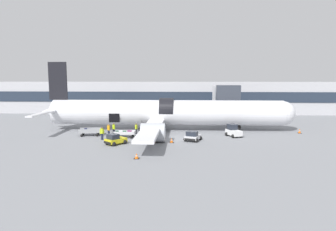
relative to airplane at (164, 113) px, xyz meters
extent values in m
plane|color=gray|center=(2.12, -6.95, -2.86)|extent=(500.00, 500.00, 0.00)
cube|color=#B2B2B7|center=(2.12, 26.22, 0.87)|extent=(94.70, 10.40, 7.46)
cube|color=#232D3D|center=(2.12, 20.96, 1.25)|extent=(92.81, 0.16, 2.39)
cylinder|color=#4C4C51|center=(10.79, 8.06, -0.90)|extent=(0.60, 0.60, 3.92)
cube|color=silver|center=(10.79, 8.06, 2.62)|extent=(3.10, 12.08, 3.10)
cube|color=#333842|center=(10.79, 2.62, 2.62)|extent=(4.03, 1.60, 3.72)
cylinder|color=silver|center=(0.48, 0.00, 0.08)|extent=(37.50, 4.04, 4.04)
sphere|color=silver|center=(19.23, 0.00, 0.08)|extent=(3.83, 3.83, 3.83)
cone|color=silver|center=(-18.27, 0.00, 0.08)|extent=(4.64, 3.71, 3.71)
cylinder|color=black|center=(0.48, -0.04, 0.45)|extent=(2.25, 4.04, 4.04)
cube|color=black|center=(-17.52, 0.00, 5.20)|extent=(3.03, 0.28, 6.20)
cube|color=silver|center=(-17.67, -4.86, 0.49)|extent=(1.01, 9.72, 0.20)
cube|color=silver|center=(-17.67, 4.86, 0.49)|extent=(1.01, 9.72, 0.20)
cube|color=silver|center=(-1.02, -9.28, -1.03)|extent=(2.39, 17.36, 0.40)
cube|color=silver|center=(-1.02, 9.29, -1.03)|extent=(2.39, 17.36, 0.40)
cylinder|color=#B2B7BF|center=(-0.82, -9.31, -1.56)|extent=(3.22, 2.53, 2.53)
cylinder|color=#B2B7BF|center=(-0.82, 9.31, -1.56)|extent=(3.22, 2.53, 2.53)
cube|color=black|center=(-7.77, -2.00, -0.62)|extent=(1.70, 0.12, 1.40)
cylinder|color=#56565B|center=(12.10, 0.00, -1.62)|extent=(0.22, 0.22, 1.39)
sphere|color=black|center=(12.10, 0.00, -2.32)|extent=(1.08, 1.08, 1.08)
cylinder|color=#56565B|center=(-3.27, -2.72, -1.62)|extent=(0.22, 0.22, 1.39)
sphere|color=black|center=(-3.27, -2.72, -2.32)|extent=(1.08, 1.08, 1.08)
cylinder|color=#56565B|center=(-3.27, 2.72, -1.62)|extent=(0.22, 0.22, 1.39)
sphere|color=black|center=(-3.27, 2.72, -2.32)|extent=(1.08, 1.08, 1.08)
cube|color=silver|center=(4.57, -8.13, -2.36)|extent=(2.43, 2.89, 0.52)
cube|color=#232833|center=(4.42, -8.54, -1.79)|extent=(1.72, 1.53, 0.62)
cube|color=black|center=(4.12, -9.33, -2.46)|extent=(1.45, 0.64, 0.26)
sphere|color=black|center=(3.53, -8.64, -2.58)|extent=(0.56, 0.56, 0.56)
sphere|color=black|center=(5.02, -9.20, -2.58)|extent=(0.56, 0.56, 0.56)
sphere|color=black|center=(4.12, -7.07, -2.58)|extent=(0.56, 0.56, 0.56)
sphere|color=black|center=(5.61, -7.63, -2.58)|extent=(0.56, 0.56, 0.56)
cube|color=white|center=(10.65, -4.97, -2.24)|extent=(2.27, 2.94, 0.75)
cube|color=#232833|center=(10.47, -4.55, -1.46)|extent=(1.52, 1.54, 0.81)
cube|color=black|center=(10.12, -3.72, -2.39)|extent=(1.17, 0.59, 0.38)
sphere|color=black|center=(10.89, -3.90, -2.58)|extent=(0.56, 0.56, 0.56)
sphere|color=black|center=(9.71, -4.41, -2.58)|extent=(0.56, 0.56, 0.56)
sphere|color=black|center=(11.59, -5.54, -2.58)|extent=(0.56, 0.56, 0.56)
sphere|color=black|center=(10.40, -6.05, -2.58)|extent=(0.56, 0.56, 0.56)
cube|color=yellow|center=(-5.52, -10.85, -2.35)|extent=(2.87, 2.97, 0.53)
cube|color=#232833|center=(-5.82, -11.19, -1.77)|extent=(1.76, 1.75, 0.63)
cube|color=black|center=(-6.40, -11.87, -2.46)|extent=(1.14, 1.01, 0.27)
sphere|color=black|center=(-6.66, -11.03, -2.58)|extent=(0.56, 0.56, 0.56)
sphere|color=black|center=(-5.54, -12.00, -2.58)|extent=(0.56, 0.56, 0.56)
sphere|color=black|center=(-5.51, -9.70, -2.58)|extent=(0.56, 0.56, 0.56)
sphere|color=black|center=(-4.39, -10.67, -2.58)|extent=(0.56, 0.56, 0.56)
cube|color=silver|center=(-5.24, -6.40, -2.28)|extent=(3.07, 1.68, 0.05)
cube|color=silver|center=(-3.76, -6.36, -2.07)|extent=(0.10, 1.60, 0.38)
cube|color=silver|center=(-5.22, -7.17, -2.07)|extent=(2.97, 0.14, 0.38)
cube|color=silver|center=(-5.26, -5.63, -2.07)|extent=(2.97, 0.14, 0.38)
cube|color=#333338|center=(-3.28, -6.35, -2.53)|extent=(0.90, 0.10, 0.06)
sphere|color=black|center=(-4.16, -7.17, -2.66)|extent=(0.40, 0.40, 0.40)
sphere|color=black|center=(-4.20, -5.57, -2.66)|extent=(0.40, 0.40, 0.40)
sphere|color=black|center=(-6.28, -7.23, -2.66)|extent=(0.40, 0.40, 0.40)
sphere|color=black|center=(-6.33, -5.62, -2.66)|extent=(0.40, 0.40, 0.40)
cube|color=#14472D|center=(-5.31, -6.18, -2.09)|extent=(0.57, 0.29, 0.34)
cube|color=#14472D|center=(-6.32, -6.59, -2.04)|extent=(0.50, 0.31, 0.43)
cube|color=#721951|center=(-4.62, -6.03, -2.07)|extent=(0.59, 0.38, 0.38)
cube|color=#999BA0|center=(-10.72, -5.30, -2.33)|extent=(3.38, 2.18, 0.05)
cube|color=#999BA0|center=(-9.21, -5.01, -2.03)|extent=(0.37, 1.60, 0.54)
cube|color=#999BA0|center=(-10.57, -6.06, -2.03)|extent=(3.02, 0.64, 0.54)
cube|color=#999BA0|center=(-10.86, -4.54, -2.03)|extent=(3.02, 0.64, 0.54)
cube|color=#333338|center=(-8.74, -4.92, -2.55)|extent=(0.90, 0.25, 0.06)
sphere|color=black|center=(-9.49, -5.88, -2.66)|extent=(0.40, 0.40, 0.40)
sphere|color=black|center=(-9.79, -4.30, -2.66)|extent=(0.40, 0.40, 0.40)
sphere|color=black|center=(-11.64, -6.30, -2.66)|extent=(0.40, 0.40, 0.40)
sphere|color=black|center=(-11.95, -4.72, -2.66)|extent=(0.40, 0.40, 0.40)
cube|color=#1E2347|center=(-9.76, -5.32, -2.13)|extent=(0.39, 0.17, 0.33)
cube|color=#1E2347|center=(-11.85, -5.59, -2.09)|extent=(0.42, 0.26, 0.42)
cube|color=#1E2347|center=(-11.35, -5.25, -2.02)|extent=(0.37, 0.22, 0.56)
cylinder|color=#1E2338|center=(-1.25, -4.92, -2.43)|extent=(0.31, 0.31, 0.85)
cylinder|color=orange|center=(-1.25, -4.92, -1.67)|extent=(0.40, 0.40, 0.67)
sphere|color=brown|center=(-1.25, -4.92, -1.21)|extent=(0.24, 0.24, 0.24)
cylinder|color=orange|center=(-1.49, -4.92, -1.74)|extent=(0.13, 0.13, 0.62)
cylinder|color=orange|center=(-1.01, -4.92, -1.74)|extent=(0.13, 0.13, 0.62)
cylinder|color=#1E2338|center=(-7.86, -5.39, -2.42)|extent=(0.45, 0.45, 0.88)
cylinder|color=orange|center=(-7.86, -5.39, -1.63)|extent=(0.57, 0.57, 0.69)
sphere|color=#9E7556|center=(-7.86, -5.39, -1.17)|extent=(0.24, 0.24, 0.24)
cylinder|color=orange|center=(-7.72, -5.59, -1.71)|extent=(0.18, 0.18, 0.63)
cylinder|color=orange|center=(-8.00, -5.19, -1.71)|extent=(0.18, 0.18, 0.63)
cylinder|color=#1E2338|center=(-7.34, -4.26, -2.43)|extent=(0.43, 0.43, 0.85)
cylinder|color=#B7E019|center=(-7.34, -4.26, -1.68)|extent=(0.55, 0.55, 0.67)
sphere|color=brown|center=(-7.34, -4.26, -1.23)|extent=(0.23, 0.23, 0.23)
cylinder|color=#B7E019|center=(-7.47, -4.06, -1.75)|extent=(0.17, 0.17, 0.61)
cylinder|color=#B7E019|center=(-7.22, -4.46, -1.75)|extent=(0.17, 0.17, 0.61)
cylinder|color=#1E2338|center=(-8.08, -8.18, -2.41)|extent=(0.45, 0.45, 0.89)
cylinder|color=#CCE523|center=(-8.08, -8.18, -1.62)|extent=(0.58, 0.58, 0.70)
sphere|color=brown|center=(-8.08, -8.18, -1.15)|extent=(0.25, 0.25, 0.25)
cylinder|color=#CCE523|center=(-8.29, -8.31, -1.70)|extent=(0.18, 0.18, 0.64)
cylinder|color=#CCE523|center=(-7.87, -8.04, -1.70)|extent=(0.18, 0.18, 0.64)
cylinder|color=#2D2D33|center=(-3.98, -3.73, -2.45)|extent=(0.31, 0.31, 0.81)
cylinder|color=#CCE523|center=(-3.98, -3.73, -1.73)|extent=(0.39, 0.39, 0.64)
sphere|color=brown|center=(-3.98, -3.73, -1.30)|extent=(0.22, 0.22, 0.22)
cylinder|color=#CCE523|center=(-3.97, -3.96, -1.80)|extent=(0.13, 0.13, 0.58)
cylinder|color=#CCE523|center=(-3.99, -3.51, -1.80)|extent=(0.13, 0.13, 0.58)
cube|color=#2D2D33|center=(-6.63, -8.55, -2.57)|extent=(0.38, 0.32, 0.58)
cube|color=black|center=(-6.63, -8.55, -2.22)|extent=(0.20, 0.12, 0.12)
cube|color=black|center=(21.36, -1.73, -2.84)|extent=(0.57, 0.57, 0.03)
cone|color=orange|center=(21.36, -1.73, -2.51)|extent=(0.42, 0.42, 0.70)
cylinder|color=white|center=(21.36, -1.73, -2.47)|extent=(0.25, 0.25, 0.08)
cube|color=black|center=(-1.75, -17.63, -2.84)|extent=(0.59, 0.59, 0.03)
cone|color=orange|center=(-1.75, -17.63, -2.56)|extent=(0.44, 0.44, 0.60)
cylinder|color=white|center=(-1.75, -17.63, -2.53)|extent=(0.25, 0.25, 0.07)
cube|color=black|center=(1.69, -9.50, -2.84)|extent=(0.58, 0.58, 0.03)
cone|color=orange|center=(1.69, -9.50, -2.54)|extent=(0.43, 0.43, 0.63)
cylinder|color=white|center=(1.69, -9.50, -2.51)|extent=(0.25, 0.25, 0.08)
camera|label=1|loc=(3.25, -48.65, 5.83)|focal=32.00mm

